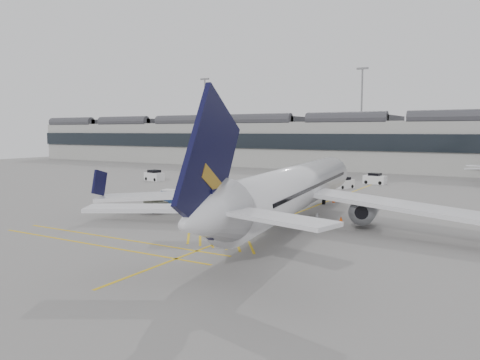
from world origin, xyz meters
The scene contains 18 objects.
ground centered at (0.00, 0.00, 0.00)m, with size 220.00×220.00×0.00m, color gray.
terminal centered at (0.00, 71.93, 6.14)m, with size 200.00×20.45×12.40m.
light_masts centered at (-1.67, 86.00, 14.49)m, with size 113.00×0.60×25.45m.
apron_markings centered at (10.00, 10.00, 0.01)m, with size 0.25×60.00×0.01m, color gold.
airliner_main centered at (12.26, 2.59, 3.44)m, with size 39.88×43.84×11.69m.
belt_loader centered at (3.01, 11.08, 0.51)m, with size 4.34×1.75×1.75m.
baggage_cart_a centered at (-0.76, 5.07, 0.94)m, with size 2.08×1.93×1.75m.
baggage_cart_b centered at (0.73, 3.76, 0.94)m, with size 1.99×1.79×1.75m.
baggage_cart_c centered at (-0.88, 4.28, 0.96)m, with size 1.96×1.73×1.79m.
baggage_cart_d centered at (-5.56, 6.23, 1.00)m, with size 2.00×1.74×1.87m.
ramp_agent_a centered at (4.31, 5.15, 0.97)m, with size 0.70×0.46×1.93m, color #FF640D.
ramp_agent_b centered at (1.63, 4.08, 1.00)m, with size 0.97×0.76×2.00m, color #E95C0C.
pushback_tug centered at (-3.89, 1.71, 0.70)m, with size 3.24×2.66×1.57m.
safety_cone_nose centered at (10.94, 18.10, 0.28)m, with size 0.40×0.40×0.55m, color #F24C0A.
safety_cone_engine centered at (15.73, 6.37, 0.28)m, with size 0.41×0.41×0.57m, color #F24C0A.
service_van_left centered at (-25.64, 26.87, 0.85)m, with size 4.01×2.56×1.91m.
service_van_mid centered at (7.43, 32.94, 0.79)m, with size 2.90×3.81×1.76m.
service_van_right centered at (10.12, 41.57, 0.83)m, with size 3.77×2.15×1.86m.
Camera 1 is at (29.93, -37.84, 8.91)m, focal length 35.00 mm.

